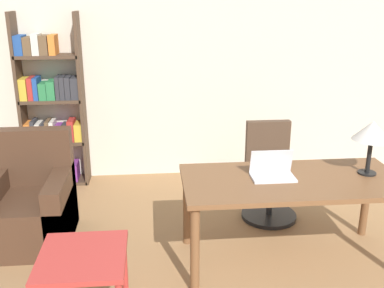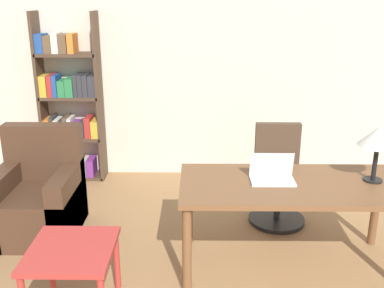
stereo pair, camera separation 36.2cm
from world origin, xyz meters
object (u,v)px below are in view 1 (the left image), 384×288
at_px(desk, 292,189).
at_px(side_table_blue, 83,266).
at_px(laptop, 272,171).
at_px(bookshelf, 51,111).
at_px(table_lamp, 372,132).
at_px(office_chair, 269,176).
at_px(armchair, 30,208).

xyz_separation_m(desk, side_table_blue, (-1.58, -0.65, -0.19)).
xyz_separation_m(desk, laptop, (-0.16, 0.05, 0.14)).
bearing_deg(bookshelf, table_lamp, -32.47).
distance_m(laptop, bookshelf, 2.78).
bearing_deg(bookshelf, desk, -39.94).
relative_size(table_lamp, office_chair, 0.47).
distance_m(desk, table_lamp, 0.78).
bearing_deg(desk, side_table_blue, -157.79).
bearing_deg(side_table_blue, desk, 22.21).
distance_m(laptop, office_chair, 0.88).
height_order(office_chair, side_table_blue, office_chair).
bearing_deg(table_lamp, armchair, 170.14).
distance_m(desk, office_chair, 0.85).
bearing_deg(table_lamp, desk, -175.71).
relative_size(office_chair, armchair, 0.98).
xyz_separation_m(table_lamp, bookshelf, (-2.88, 1.84, -0.22)).
relative_size(table_lamp, armchair, 0.46).
bearing_deg(armchair, desk, -13.76).
bearing_deg(table_lamp, side_table_blue, -162.63).
bearing_deg(bookshelf, armchair, -89.09).
relative_size(side_table_blue, bookshelf, 0.30).
bearing_deg(laptop, side_table_blue, -154.08).
height_order(laptop, armchair, armchair).
distance_m(table_lamp, bookshelf, 3.43).
xyz_separation_m(desk, armchair, (-2.23, 0.55, -0.33)).
relative_size(office_chair, side_table_blue, 1.60).
relative_size(table_lamp, bookshelf, 0.23).
distance_m(table_lamp, armchair, 3.01).
height_order(table_lamp, office_chair, table_lamp).
bearing_deg(office_chair, table_lamp, -52.35).
height_order(side_table_blue, armchair, armchair).
relative_size(table_lamp, side_table_blue, 0.75).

